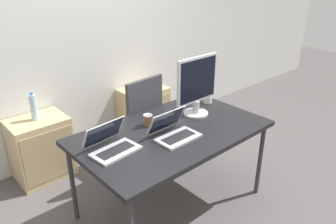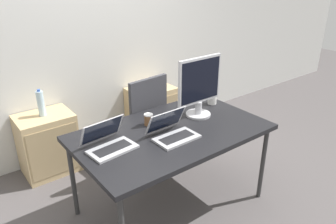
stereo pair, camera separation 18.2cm
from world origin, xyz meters
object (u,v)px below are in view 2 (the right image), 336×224
at_px(coffee_cup_white, 212,99).
at_px(cabinet_right, 152,112).
at_px(office_chair, 138,134).
at_px(cabinet_left, 48,144).
at_px(monitor, 199,87).
at_px(water_bottle, 41,103).
at_px(laptop_left, 173,132).
at_px(coffee_cup_brown, 149,119).
at_px(laptop_right, 109,143).

bearing_deg(coffee_cup_white, cabinet_right, 91.88).
bearing_deg(office_chair, cabinet_left, 148.00).
bearing_deg(cabinet_right, coffee_cup_white, -88.12).
height_order(cabinet_left, monitor, monitor).
xyz_separation_m(water_bottle, coffee_cup_white, (1.35, -1.01, 0.04)).
bearing_deg(coffee_cup_white, office_chair, 136.98).
xyz_separation_m(laptop_left, coffee_cup_brown, (-0.03, 0.30, 0.01)).
bearing_deg(cabinet_left, monitor, -47.06).
distance_m(office_chair, coffee_cup_white, 0.87).
distance_m(laptop_left, coffee_cup_white, 0.79).
relative_size(cabinet_right, laptop_left, 1.84).
bearing_deg(coffee_cup_white, laptop_left, -157.49).
distance_m(water_bottle, coffee_cup_brown, 1.18).
xyz_separation_m(office_chair, coffee_cup_brown, (-0.21, -0.52, 0.43)).
bearing_deg(coffee_cup_white, cabinet_left, 143.09).
height_order(laptop_left, coffee_cup_brown, laptop_left).
relative_size(laptop_left, laptop_right, 0.96).
bearing_deg(cabinet_left, coffee_cup_brown, -60.03).
relative_size(cabinet_right, laptop_right, 1.77).
relative_size(water_bottle, coffee_cup_brown, 2.81).
relative_size(monitor, coffee_cup_brown, 5.50).
relative_size(cabinet_left, monitor, 1.20).
bearing_deg(laptop_right, office_chair, 44.96).
bearing_deg(laptop_left, cabinet_right, 62.03).
bearing_deg(monitor, cabinet_left, 132.94).
xyz_separation_m(cabinet_left, coffee_cup_brown, (0.59, -1.02, 0.49)).
relative_size(water_bottle, laptop_left, 0.79).
bearing_deg(coffee_cup_white, monitor, -157.66).
distance_m(office_chair, cabinet_right, 0.72).
height_order(monitor, coffee_cup_brown, monitor).
xyz_separation_m(coffee_cup_white, coffee_cup_brown, (-0.76, -0.01, 0.00)).
distance_m(cabinet_left, laptop_left, 1.53).
bearing_deg(water_bottle, coffee_cup_white, -36.97).
height_order(office_chair, monitor, monitor).
distance_m(cabinet_right, laptop_right, 1.73).
xyz_separation_m(cabinet_left, laptop_left, (0.62, -1.31, 0.49)).
bearing_deg(laptop_right, monitor, 1.68).
relative_size(office_chair, laptop_right, 2.87).
xyz_separation_m(cabinet_right, laptop_left, (-0.70, -1.31, 0.49)).
distance_m(office_chair, coffee_cup_brown, 0.71).
bearing_deg(cabinet_right, coffee_cup_brown, -125.57).
bearing_deg(coffee_cup_brown, coffee_cup_white, 0.41).
bearing_deg(coffee_cup_brown, cabinet_left, 119.97).
height_order(cabinet_left, water_bottle, water_bottle).
distance_m(water_bottle, laptop_left, 1.45).
height_order(office_chair, coffee_cup_white, office_chair).
relative_size(cabinet_right, coffee_cup_brown, 6.58).
distance_m(office_chair, cabinet_left, 0.94).
height_order(cabinet_right, coffee_cup_white, coffee_cup_white).
bearing_deg(cabinet_right, office_chair, -136.23).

